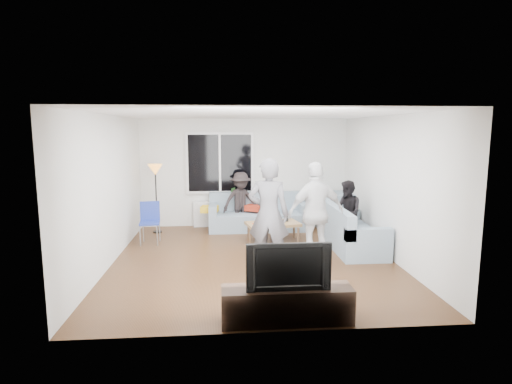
{
  "coord_description": "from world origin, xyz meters",
  "views": [
    {
      "loc": [
        -0.54,
        -7.23,
        2.34
      ],
      "look_at": [
        0.1,
        0.6,
        1.15
      ],
      "focal_mm": 28.92,
      "sensor_mm": 36.0,
      "label": 1
    }
  ],
  "objects": [
    {
      "name": "floor",
      "position": [
        0.0,
        0.0,
        -0.02
      ],
      "size": [
        5.0,
        5.5,
        0.04
      ],
      "primitive_type": "cube",
      "color": "#56351C",
      "rests_on": "ground"
    },
    {
      "name": "bottle_e",
      "position": [
        0.82,
        1.3,
        0.49
      ],
      "size": [
        0.07,
        0.07,
        0.18
      ],
      "primitive_type": "cylinder",
      "color": "black",
      "rests_on": "coffee_table"
    },
    {
      "name": "bottle_b",
      "position": [
        0.37,
        1.1,
        0.53
      ],
      "size": [
        0.08,
        0.08,
        0.26
      ],
      "primitive_type": "cylinder",
      "color": "#188017",
      "rests_on": "coffee_table"
    },
    {
      "name": "sofa_back_section",
      "position": [
        0.29,
        2.27,
        0.42
      ],
      "size": [
        2.3,
        0.85,
        0.85
      ],
      "primitive_type": null,
      "color": "gray",
      "rests_on": "floor"
    },
    {
      "name": "spectator_back",
      "position": [
        -0.12,
        2.3,
        0.68
      ],
      "size": [
        0.99,
        0.75,
        1.36
      ],
      "primitive_type": "imported",
      "rotation": [
        0.0,
        0.0,
        0.31
      ],
      "color": "black",
      "rests_on": "floor"
    },
    {
      "name": "coffee_table",
      "position": [
        0.51,
        1.2,
        0.2
      ],
      "size": [
        1.2,
        0.81,
        0.4
      ],
      "primitive_type": "cube",
      "rotation": [
        0.0,
        0.0,
        0.2
      ],
      "color": "#9E734C",
      "rests_on": "floor"
    },
    {
      "name": "sofa_corner",
      "position": [
        2.12,
        2.27,
        0.42
      ],
      "size": [
        0.85,
        0.85,
        0.85
      ],
      "primitive_type": "cube",
      "color": "gray",
      "rests_on": "floor"
    },
    {
      "name": "cushion_yellow",
      "position": [
        -0.85,
        2.25,
        0.51
      ],
      "size": [
        0.43,
        0.38,
        0.14
      ],
      "primitive_type": "cube",
      "rotation": [
        0.0,
        0.0,
        -0.18
      ],
      "color": "yellow",
      "rests_on": "sofa_back_section"
    },
    {
      "name": "ceiling",
      "position": [
        0.0,
        0.0,
        2.62
      ],
      "size": [
        5.0,
        5.5,
        0.04
      ],
      "primitive_type": "cube",
      "color": "white",
      "rests_on": "ground"
    },
    {
      "name": "floor_lamp",
      "position": [
        -2.05,
        2.15,
        0.78
      ],
      "size": [
        0.32,
        0.32,
        1.56
      ],
      "primitive_type": null,
      "color": "orange",
      "rests_on": "floor"
    },
    {
      "name": "player_right",
      "position": [
        1.09,
        -0.25,
        0.9
      ],
      "size": [
        1.12,
        0.65,
        1.79
      ],
      "primitive_type": "imported",
      "rotation": [
        0.0,
        0.0,
        3.36
      ],
      "color": "silver",
      "rests_on": "floor"
    },
    {
      "name": "window_frame",
      "position": [
        -0.6,
        2.69,
        1.55
      ],
      "size": [
        1.62,
        0.06,
        1.47
      ],
      "primitive_type": "cube",
      "color": "white",
      "rests_on": "wall_back"
    },
    {
      "name": "potted_plant",
      "position": [
        -0.32,
        2.62,
        0.79
      ],
      "size": [
        0.21,
        0.18,
        0.35
      ],
      "primitive_type": "imported",
      "rotation": [
        0.0,
        0.0,
        0.12
      ],
      "color": "#35692A",
      "rests_on": "radiator"
    },
    {
      "name": "window_glass",
      "position": [
        -0.6,
        2.65,
        1.55
      ],
      "size": [
        1.5,
        0.02,
        1.35
      ],
      "primitive_type": "cube",
      "color": "black",
      "rests_on": "window_frame"
    },
    {
      "name": "spectator_right",
      "position": [
        2.02,
        0.93,
        0.66
      ],
      "size": [
        0.61,
        0.72,
        1.31
      ],
      "primitive_type": "imported",
      "rotation": [
        0.0,
        0.0,
        -1.37
      ],
      "color": "black",
      "rests_on": "floor"
    },
    {
      "name": "television",
      "position": [
        0.23,
        -2.5,
        0.73
      ],
      "size": [
        1.02,
        0.13,
        0.59
      ],
      "primitive_type": "imported",
      "color": "black",
      "rests_on": "tv_console"
    },
    {
      "name": "wall_right",
      "position": [
        2.52,
        0.0,
        1.3
      ],
      "size": [
        0.04,
        5.5,
        2.6
      ],
      "primitive_type": "cube",
      "color": "silver",
      "rests_on": "ground"
    },
    {
      "name": "bottle_c",
      "position": [
        0.53,
        1.31,
        0.51
      ],
      "size": [
        0.07,
        0.07,
        0.21
      ],
      "primitive_type": "cylinder",
      "color": "#32160B",
      "rests_on": "coffee_table"
    },
    {
      "name": "radiator",
      "position": [
        -0.6,
        2.65,
        0.31
      ],
      "size": [
        1.3,
        0.12,
        0.62
      ],
      "primitive_type": "cube",
      "color": "silver",
      "rests_on": "floor"
    },
    {
      "name": "vase",
      "position": [
        -0.69,
        2.62,
        0.7
      ],
      "size": [
        0.16,
        0.16,
        0.15
      ],
      "primitive_type": "imported",
      "rotation": [
        0.0,
        0.0,
        0.11
      ],
      "color": "white",
      "rests_on": "radiator"
    },
    {
      "name": "sofa_right_section",
      "position": [
        2.02,
        0.56,
        0.42
      ],
      "size": [
        2.0,
        0.85,
        0.85
      ],
      "primitive_type": null,
      "rotation": [
        0.0,
        0.0,
        1.57
      ],
      "color": "gray",
      "rests_on": "floor"
    },
    {
      "name": "wall_left",
      "position": [
        -2.52,
        0.0,
        1.3
      ],
      "size": [
        0.04,
        5.5,
        2.6
      ],
      "primitive_type": "cube",
      "color": "silver",
      "rests_on": "ground"
    },
    {
      "name": "player_left",
      "position": [
        0.22,
        -0.53,
        0.94
      ],
      "size": [
        0.78,
        0.61,
        1.89
      ],
      "primitive_type": "imported",
      "rotation": [
        0.0,
        0.0,
        2.89
      ],
      "color": "#4F4E54",
      "rests_on": "floor"
    },
    {
      "name": "wall_front",
      "position": [
        0.0,
        -2.77,
        1.3
      ],
      "size": [
        5.0,
        0.04,
        2.6
      ],
      "primitive_type": "cube",
      "color": "silver",
      "rests_on": "ground"
    },
    {
      "name": "wall_back",
      "position": [
        0.0,
        2.77,
        1.3
      ],
      "size": [
        5.0,
        0.04,
        2.6
      ],
      "primitive_type": "cube",
      "color": "silver",
      "rests_on": "ground"
    },
    {
      "name": "cushion_red",
      "position": [
        0.19,
        2.33,
        0.51
      ],
      "size": [
        0.46,
        0.44,
        0.13
      ],
      "primitive_type": "cube",
      "rotation": [
        0.0,
        0.0,
        -0.52
      ],
      "color": "maroon",
      "rests_on": "sofa_back_section"
    },
    {
      "name": "window_mullion",
      "position": [
        -0.6,
        2.64,
        1.55
      ],
      "size": [
        0.05,
        0.03,
        1.35
      ],
      "primitive_type": "cube",
      "color": "white",
      "rests_on": "window_frame"
    },
    {
      "name": "tv_console",
      "position": [
        0.23,
        -2.5,
        0.22
      ],
      "size": [
        1.6,
        0.4,
        0.44
      ],
      "primitive_type": "cube",
      "color": "#35221A",
      "rests_on": "floor"
    },
    {
      "name": "pitcher",
      "position": [
        0.48,
        1.15,
        0.49
      ],
      "size": [
        0.17,
        0.17,
        0.17
      ],
      "primitive_type": "cylinder",
      "color": "maroon",
      "rests_on": "coffee_table"
    },
    {
      "name": "side_chair",
      "position": [
        -2.05,
        1.22,
        0.43
      ],
      "size": [
        0.44,
        0.44,
        0.86
      ],
      "primitive_type": null,
      "rotation": [
        0.0,
        0.0,
        0.1
      ],
      "color": "#223595",
      "rests_on": "floor"
    }
  ]
}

